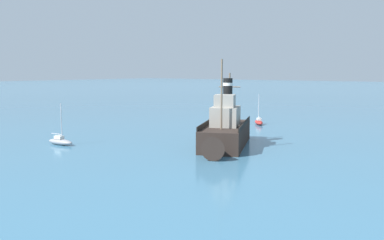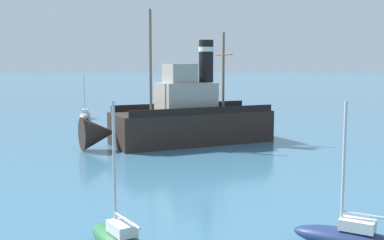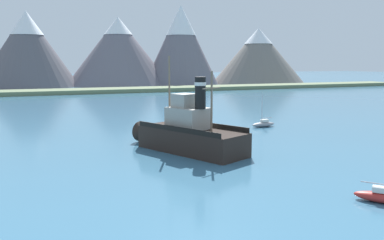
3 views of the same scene
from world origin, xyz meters
TOP-DOWN VIEW (x-y plane):
  - ground_plane at (0.00, 0.00)m, footprint 600.00×600.00m
  - old_tugboat at (0.02, 0.33)m, footprint 9.01×14.51m
  - sailboat_navy at (-21.02, -5.12)m, footprint 2.92×3.82m
  - sailboat_grey at (16.02, 11.15)m, footprint 3.89×1.46m
  - sailboat_green at (-21.15, 2.40)m, footprint 3.81×2.94m

SIDE VIEW (x-z plane):
  - ground_plane at x=0.00m, z-range 0.00..0.00m
  - sailboat_navy at x=-21.02m, z-range -2.02..2.88m
  - sailboat_grey at x=16.02m, z-range -2.02..2.88m
  - sailboat_green at x=-21.15m, z-range -2.02..2.88m
  - old_tugboat at x=0.02m, z-range -3.12..6.78m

